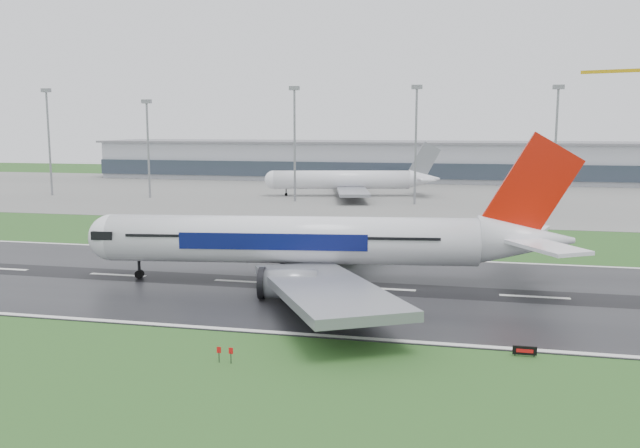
# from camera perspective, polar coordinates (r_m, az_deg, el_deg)

# --- Properties ---
(ground) EXTENTS (520.00, 520.00, 0.00)m
(ground) POSITION_cam_1_polar(r_m,az_deg,el_deg) (96.55, -6.49, -4.98)
(ground) COLOR #224D1C
(ground) RESTS_ON ground
(runway) EXTENTS (400.00, 45.00, 0.10)m
(runway) POSITION_cam_1_polar(r_m,az_deg,el_deg) (96.54, -6.49, -4.96)
(runway) COLOR black
(runway) RESTS_ON ground
(apron) EXTENTS (400.00, 130.00, 0.08)m
(apron) POSITION_cam_1_polar(r_m,az_deg,el_deg) (217.12, 4.20, 2.56)
(apron) COLOR slate
(apron) RESTS_ON ground
(terminal) EXTENTS (240.00, 36.00, 15.00)m
(terminal) POSITION_cam_1_polar(r_m,az_deg,el_deg) (275.89, 6.00, 5.36)
(terminal) COLOR #999CA4
(terminal) RESTS_ON ground
(main_airliner) EXTENTS (77.57, 74.76, 20.43)m
(main_airliner) POSITION_cam_1_polar(r_m,az_deg,el_deg) (94.05, 0.48, 1.10)
(main_airliner) COLOR white
(main_airliner) RESTS_ON runway
(parked_airliner) EXTENTS (66.54, 63.60, 16.54)m
(parked_airliner) POSITION_cam_1_polar(r_m,az_deg,el_deg) (210.52, 2.51, 4.66)
(parked_airliner) COLOR silver
(parked_airliner) RESTS_ON apron
(runway_sign) EXTENTS (2.31, 0.36, 1.04)m
(runway_sign) POSITION_cam_1_polar(r_m,az_deg,el_deg) (69.02, 17.16, -10.40)
(runway_sign) COLOR black
(runway_sign) RESTS_ON ground
(floodmast_0) EXTENTS (0.64, 0.64, 32.57)m
(floodmast_0) POSITION_cam_1_polar(r_m,az_deg,el_deg) (229.00, -22.22, 6.34)
(floodmast_0) COLOR gray
(floodmast_0) RESTS_ON ground
(floodmast_1) EXTENTS (0.64, 0.64, 28.88)m
(floodmast_1) POSITION_cam_1_polar(r_m,az_deg,el_deg) (211.67, -14.52, 6.07)
(floodmast_1) COLOR gray
(floodmast_1) RESTS_ON ground
(floodmast_2) EXTENTS (0.64, 0.64, 32.30)m
(floodmast_2) POSITION_cam_1_polar(r_m,az_deg,el_deg) (195.13, -2.19, 6.66)
(floodmast_2) COLOR gray
(floodmast_2) RESTS_ON ground
(floodmast_3) EXTENTS (0.64, 0.64, 32.22)m
(floodmast_3) POSITION_cam_1_polar(r_m,az_deg,el_deg) (189.40, 8.21, 6.51)
(floodmast_3) COLOR gray
(floodmast_3) RESTS_ON ground
(floodmast_4) EXTENTS (0.64, 0.64, 31.78)m
(floodmast_4) POSITION_cam_1_polar(r_m,az_deg,el_deg) (190.35, 19.54, 6.05)
(floodmast_4) COLOR gray
(floodmast_4) RESTS_ON ground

